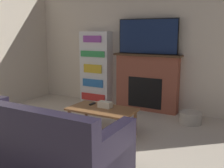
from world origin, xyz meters
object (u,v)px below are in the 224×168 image
at_px(storage_basket, 190,118).
at_px(tv, 148,37).
at_px(coffee_table, 102,112).
at_px(couch, 31,146).
at_px(bookshelf, 96,68).
at_px(fireplace, 147,82).

bearing_deg(storage_basket, tv, 159.30).
bearing_deg(storage_basket, coffee_table, -132.63).
height_order(tv, coffee_table, tv).
xyz_separation_m(couch, coffee_table, (0.17, 1.36, 0.09)).
height_order(bookshelf, storage_basket, bookshelf).
bearing_deg(coffee_table, storage_basket, 47.37).
distance_m(couch, bookshelf, 3.17).
relative_size(couch, storage_basket, 5.65).
relative_size(coffee_table, storage_basket, 2.69).
xyz_separation_m(bookshelf, storage_basket, (2.27, -0.38, -0.72)).
height_order(couch, storage_basket, couch).
relative_size(coffee_table, bookshelf, 0.65).
bearing_deg(couch, storage_basket, 63.21).
height_order(fireplace, bookshelf, bookshelf).
bearing_deg(bookshelf, couch, -72.09).
bearing_deg(fireplace, bookshelf, -178.95).
bearing_deg(coffee_table, fireplace, 86.04).
bearing_deg(storage_basket, couch, -116.79).
bearing_deg(couch, fireplace, 84.54).
height_order(tv, storage_basket, tv).
bearing_deg(tv, couch, -95.50).
relative_size(couch, bookshelf, 1.36).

